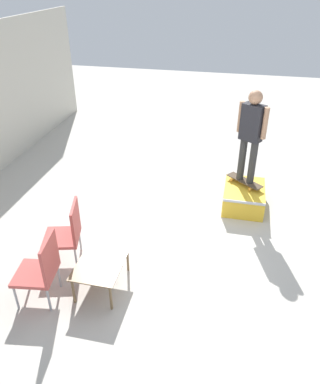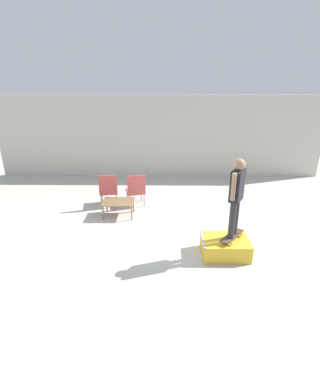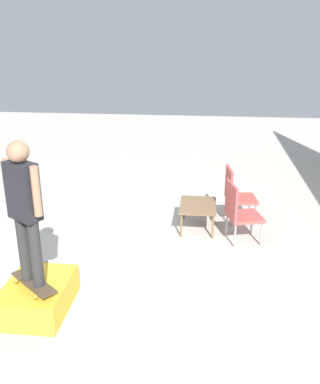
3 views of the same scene
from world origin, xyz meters
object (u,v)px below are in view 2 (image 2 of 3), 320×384
at_px(skate_ramp_box, 225,247).
at_px(skateboard_on_ramp, 232,236).
at_px(person_skater, 237,192).
at_px(patio_chair_right, 136,189).
at_px(coffee_table, 118,203).
at_px(patio_chair_left, 108,189).

distance_m(skate_ramp_box, skateboard_on_ramp, 0.30).
xyz_separation_m(person_skater, patio_chair_right, (-2.29, 2.53, -0.93)).
xyz_separation_m(skateboard_on_ramp, coffee_table, (-2.71, 1.87, -0.07)).
relative_size(skate_ramp_box, patio_chair_right, 1.03).
height_order(skate_ramp_box, patio_chair_right, patio_chair_right).
xyz_separation_m(coffee_table, patio_chair_right, (0.42, 0.67, 0.15)).
distance_m(patio_chair_left, patio_chair_right, 0.81).
xyz_separation_m(skate_ramp_box, patio_chair_left, (-2.96, 2.55, 0.35)).
bearing_deg(patio_chair_left, skateboard_on_ramp, 132.48).
distance_m(person_skater, patio_chair_right, 3.54).
distance_m(skate_ramp_box, person_skater, 1.29).
xyz_separation_m(person_skater, patio_chair_left, (-3.09, 2.53, -0.93)).
height_order(skate_ramp_box, person_skater, person_skater).
relative_size(skateboard_on_ramp, coffee_table, 0.81).
distance_m(skateboard_on_ramp, patio_chair_left, 4.00).
relative_size(skate_ramp_box, skateboard_on_ramp, 1.47).
height_order(coffee_table, patio_chair_right, patio_chair_right).
bearing_deg(coffee_table, patio_chair_right, 57.60).
relative_size(person_skater, patio_chair_right, 1.70).
distance_m(person_skater, patio_chair_left, 4.11).
bearing_deg(person_skater, patio_chair_left, 81.26).
relative_size(coffee_table, patio_chair_left, 0.86).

